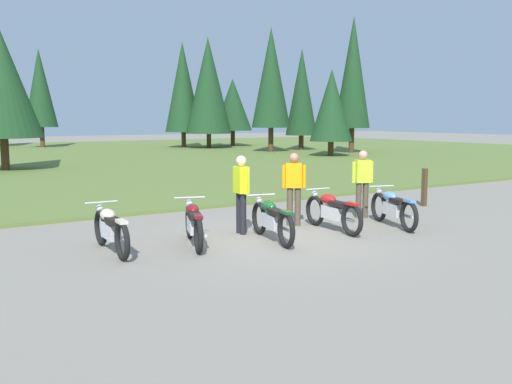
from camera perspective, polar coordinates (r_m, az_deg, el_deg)
The scene contains 12 objects.
ground_plane at distance 11.78m, azimuth 1.57°, elevation -4.66°, with size 140.00×140.00×0.00m, color gray.
grass_moorland at distance 36.32m, azimuth -22.16°, elevation 3.05°, with size 80.00×44.00×0.10m, color #5B7033.
forest_treeline at distance 42.61m, azimuth -19.43°, elevation 9.95°, with size 40.08×30.55×9.21m.
motorcycle_cream at distance 10.84m, azimuth -14.29°, elevation -3.60°, with size 0.62×2.10×0.88m.
motorcycle_maroon at distance 11.15m, azimuth -6.23°, elevation -3.11°, with size 0.89×2.02×0.88m.
motorcycle_british_green at distance 11.51m, azimuth 1.59°, elevation -2.74°, with size 0.68×2.08×0.88m.
motorcycle_red at distance 12.64m, azimuth 7.63°, elevation -1.88°, with size 0.62×2.10×0.88m.
motorcycle_sky_blue at distance 13.37m, azimuth 13.50°, elevation -1.51°, with size 0.84×2.03×0.88m.
rider_near_row_end at distance 13.08m, azimuth 3.80°, elevation 0.74°, with size 0.45×0.40×1.67m.
rider_checking_bike at distance 14.31m, azimuth 10.56°, elevation 1.21°, with size 0.52×0.33×1.67m.
rider_in_hivis_vest at distance 12.14m, azimuth -1.49°, elevation 0.23°, with size 0.25×0.55×1.67m.
trail_marker_post at distance 16.69m, azimuth 16.43°, elevation 0.45°, with size 0.12×0.12×1.06m, color #47331E.
Camera 1 is at (-6.45, -9.55, 2.46)m, focal length 40.13 mm.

